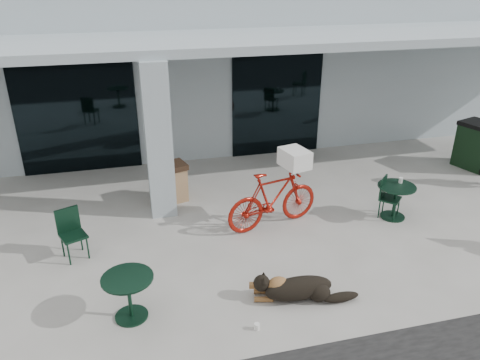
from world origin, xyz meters
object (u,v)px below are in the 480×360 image
object	(u,v)px
cafe_table_far	(395,202)
trash_receptacle	(174,182)
bicycle	(273,199)
cafe_chair_near	(73,235)
dog	(299,287)
cafe_chair_far_a	(390,198)
cafe_table_near	(129,297)
wheeled_bin	(478,146)

from	to	relation	value
cafe_table_far	trash_receptacle	xyz separation A→B (m)	(-4.20, 1.86, 0.08)
bicycle	trash_receptacle	bearing A→B (deg)	33.82
bicycle	cafe_chair_near	distance (m)	3.68
dog	cafe_table_far	distance (m)	3.39
cafe_chair_near	cafe_chair_far_a	bearing A→B (deg)	-22.99
bicycle	cafe_table_near	distance (m)	3.46
bicycle	cafe_table_far	bearing A→B (deg)	-109.82
cafe_chair_far_a	cafe_chair_near	bearing A→B (deg)	135.28
cafe_table_near	trash_receptacle	world-z (taller)	trash_receptacle
trash_receptacle	cafe_table_far	bearing A→B (deg)	-23.85
trash_receptacle	wheeled_bin	world-z (taller)	wheeled_bin
cafe_table_near	cafe_table_far	size ratio (longest dim) A/B	0.99
cafe_table_near	cafe_chair_near	xyz separation A→B (m)	(-0.88, 1.80, 0.10)
dog	wheeled_bin	distance (m)	7.22
cafe_table_far	wheeled_bin	xyz separation A→B (m)	(3.37, 1.84, 0.23)
cafe_chair_near	cafe_chair_far_a	world-z (taller)	cafe_chair_near
cafe_table_near	wheeled_bin	distance (m)	9.37
wheeled_bin	dog	bearing A→B (deg)	-166.40
dog	wheeled_bin	world-z (taller)	wheeled_bin
wheeled_bin	trash_receptacle	bearing A→B (deg)	161.84
cafe_chair_near	trash_receptacle	bearing A→B (deg)	19.73
dog	cafe_chair_far_a	xyz separation A→B (m)	(2.69, 1.99, 0.21)
cafe_table_near	cafe_chair_near	distance (m)	2.01
dog	cafe_chair_near	world-z (taller)	cafe_chair_near
dog	trash_receptacle	distance (m)	4.07
cafe_table_near	cafe_chair_far_a	distance (m)	5.50
cafe_chair_near	wheeled_bin	world-z (taller)	wheeled_bin
cafe_table_near	cafe_chair_near	world-z (taller)	cafe_chair_near
bicycle	trash_receptacle	size ratio (longest dim) A/B	2.28
cafe_table_near	wheeled_bin	bearing A→B (deg)	22.49
cafe_chair_near	wheeled_bin	bearing A→B (deg)	-12.30
bicycle	cafe_table_far	xyz separation A→B (m)	(2.48, -0.27, -0.23)
cafe_chair_near	cafe_chair_far_a	xyz separation A→B (m)	(6.07, -0.01, -0.03)
bicycle	wheeled_bin	world-z (taller)	bicycle
dog	trash_receptacle	xyz separation A→B (m)	(-1.43, 3.80, 0.22)
dog	cafe_table_far	world-z (taller)	cafe_table_far
bicycle	cafe_table_near	world-z (taller)	bicycle
cafe_table_near	cafe_chair_far_a	size ratio (longest dim) A/B	0.88
trash_receptacle	wheeled_bin	bearing A→B (deg)	-0.14
bicycle	cafe_chair_far_a	bearing A→B (deg)	-108.95
cafe_chair_far_a	trash_receptacle	distance (m)	4.50
bicycle	cafe_chair_near	bearing A→B (deg)	79.83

